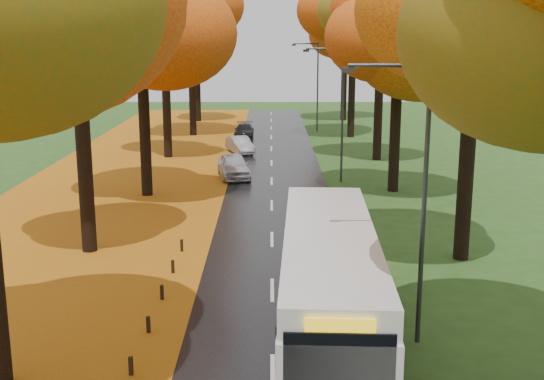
{
  "coord_description": "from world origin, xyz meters",
  "views": [
    {
      "loc": [
        -0.05,
        -10.27,
        8.7
      ],
      "look_at": [
        0.0,
        16.38,
        2.6
      ],
      "focal_mm": 45.0,
      "sensor_mm": 36.0,
      "label": 1
    }
  ],
  "objects_px": {
    "bus": "(329,280)",
    "car_white": "(234,166)",
    "streetlamp_far": "(315,80)",
    "streetlamp_near": "(416,183)",
    "streetlamp_mid": "(338,104)",
    "car_silver": "(240,145)",
    "car_dark": "(244,131)"
  },
  "relations": [
    {
      "from": "streetlamp_near",
      "to": "bus",
      "type": "relative_size",
      "value": 0.67
    },
    {
      "from": "bus",
      "to": "car_white",
      "type": "height_order",
      "value": "bus"
    },
    {
      "from": "streetlamp_mid",
      "to": "bus",
      "type": "relative_size",
      "value": 0.67
    },
    {
      "from": "streetlamp_far",
      "to": "car_silver",
      "type": "bearing_deg",
      "value": -117.65
    },
    {
      "from": "car_silver",
      "to": "bus",
      "type": "bearing_deg",
      "value": -101.85
    },
    {
      "from": "streetlamp_far",
      "to": "streetlamp_mid",
      "type": "bearing_deg",
      "value": -90.0
    },
    {
      "from": "streetlamp_near",
      "to": "car_white",
      "type": "relative_size",
      "value": 1.85
    },
    {
      "from": "streetlamp_mid",
      "to": "car_white",
      "type": "relative_size",
      "value": 1.85
    },
    {
      "from": "streetlamp_far",
      "to": "car_white",
      "type": "xyz_separation_m",
      "value": [
        -6.3,
        -20.89,
        -3.94
      ]
    },
    {
      "from": "streetlamp_mid",
      "to": "car_silver",
      "type": "bearing_deg",
      "value": 122.24
    },
    {
      "from": "car_white",
      "to": "car_silver",
      "type": "bearing_deg",
      "value": 79.57
    },
    {
      "from": "bus",
      "to": "car_silver",
      "type": "xyz_separation_m",
      "value": [
        -4.01,
        31.36,
        -1.01
      ]
    },
    {
      "from": "streetlamp_far",
      "to": "bus",
      "type": "distance_m",
      "value": 43.55
    },
    {
      "from": "car_silver",
      "to": "streetlamp_near",
      "type": "bearing_deg",
      "value": -98.01
    },
    {
      "from": "streetlamp_far",
      "to": "car_dark",
      "type": "height_order",
      "value": "streetlamp_far"
    },
    {
      "from": "streetlamp_far",
      "to": "car_dark",
      "type": "relative_size",
      "value": 2.01
    },
    {
      "from": "streetlamp_far",
      "to": "car_dark",
      "type": "bearing_deg",
      "value": -147.85
    },
    {
      "from": "bus",
      "to": "car_silver",
      "type": "relative_size",
      "value": 3.18
    },
    {
      "from": "streetlamp_near",
      "to": "streetlamp_mid",
      "type": "bearing_deg",
      "value": 90.0
    },
    {
      "from": "car_white",
      "to": "bus",
      "type": "bearing_deg",
      "value": -90.3
    },
    {
      "from": "car_dark",
      "to": "streetlamp_mid",
      "type": "bearing_deg",
      "value": -70.92
    },
    {
      "from": "streetlamp_mid",
      "to": "car_dark",
      "type": "relative_size",
      "value": 2.01
    },
    {
      "from": "streetlamp_mid",
      "to": "car_silver",
      "type": "height_order",
      "value": "streetlamp_mid"
    },
    {
      "from": "streetlamp_mid",
      "to": "car_white",
      "type": "height_order",
      "value": "streetlamp_mid"
    },
    {
      "from": "streetlamp_far",
      "to": "streetlamp_near",
      "type": "bearing_deg",
      "value": -90.0
    },
    {
      "from": "streetlamp_near",
      "to": "bus",
      "type": "height_order",
      "value": "streetlamp_near"
    },
    {
      "from": "streetlamp_near",
      "to": "streetlamp_mid",
      "type": "height_order",
      "value": "same"
    },
    {
      "from": "car_silver",
      "to": "car_white",
      "type": "bearing_deg",
      "value": -109.15
    },
    {
      "from": "car_white",
      "to": "car_dark",
      "type": "height_order",
      "value": "car_white"
    },
    {
      "from": "bus",
      "to": "car_dark",
      "type": "height_order",
      "value": "bus"
    },
    {
      "from": "car_white",
      "to": "car_dark",
      "type": "bearing_deg",
      "value": 79.57
    },
    {
      "from": "streetlamp_far",
      "to": "car_silver",
      "type": "xyz_separation_m",
      "value": [
        -6.3,
        -12.02,
        -4.06
      ]
    }
  ]
}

